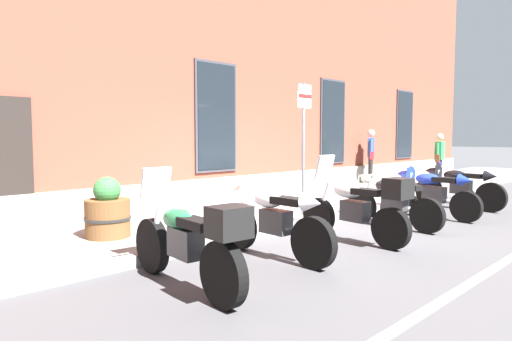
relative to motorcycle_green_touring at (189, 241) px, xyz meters
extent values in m
plane|color=#38383A|center=(3.89, 1.14, -0.54)|extent=(140.00, 140.00, 0.00)
cube|color=slate|center=(3.89, 2.65, -0.46)|extent=(33.44, 3.02, 0.16)
cube|color=silver|center=(3.89, -2.06, -0.54)|extent=(33.44, 0.12, 0.01)
cube|color=gray|center=(3.89, 4.12, -0.19)|extent=(27.44, 0.10, 0.70)
cube|color=#2D2D33|center=(3.89, 4.14, 1.56)|extent=(1.22, 0.06, 2.52)
cube|color=black|center=(3.89, 4.11, 1.56)|extent=(1.10, 0.03, 2.40)
cube|color=#2D2D33|center=(8.46, 4.14, 1.56)|extent=(1.22, 0.06, 2.52)
cube|color=black|center=(8.46, 4.11, 1.56)|extent=(1.10, 0.03, 2.40)
cube|color=#2D2D33|center=(13.03, 4.14, 1.56)|extent=(1.22, 0.06, 2.52)
cube|color=black|center=(13.03, 4.11, 1.56)|extent=(1.10, 0.03, 2.40)
cylinder|color=black|center=(0.09, 0.86, -0.21)|extent=(0.19, 0.67, 0.66)
cylinder|color=black|center=(-0.07, -0.63, -0.21)|extent=(0.19, 0.67, 0.66)
cylinder|color=silver|center=(0.08, 0.76, 0.02)|extent=(0.10, 0.30, 0.60)
cube|color=#28282B|center=(0.00, 0.06, -0.03)|extent=(0.26, 0.46, 0.32)
ellipsoid|color=#195633|center=(0.02, 0.21, 0.21)|extent=(0.31, 0.54, 0.24)
cube|color=black|center=(-0.02, -0.17, 0.22)|extent=(0.27, 0.50, 0.10)
cylinder|color=silver|center=(0.07, 0.68, 0.38)|extent=(0.62, 0.10, 0.04)
cylinder|color=silver|center=(0.09, -0.25, -0.16)|extent=(0.14, 0.46, 0.09)
cube|color=#B2BCC6|center=(0.08, 0.74, 0.56)|extent=(0.37, 0.18, 0.40)
cube|color=black|center=(-0.08, -0.73, 0.32)|extent=(0.39, 0.36, 0.30)
cylinder|color=black|center=(1.62, 0.95, -0.21)|extent=(0.14, 0.67, 0.66)
cylinder|color=black|center=(1.57, -0.46, -0.21)|extent=(0.14, 0.67, 0.66)
cylinder|color=silver|center=(1.61, 0.85, 0.05)|extent=(0.08, 0.32, 0.65)
cube|color=#28282B|center=(1.59, 0.20, -0.03)|extent=(0.23, 0.45, 0.32)
ellipsoid|color=silver|center=(1.60, 0.35, 0.26)|extent=(0.28, 0.53, 0.24)
cube|color=black|center=(1.59, -0.03, 0.27)|extent=(0.23, 0.49, 0.10)
cylinder|color=silver|center=(1.61, 0.77, 0.43)|extent=(0.62, 0.05, 0.04)
cylinder|color=silver|center=(1.70, -0.11, -0.16)|extent=(0.10, 0.45, 0.09)
cone|color=silver|center=(1.61, 0.90, 0.33)|extent=(0.37, 0.35, 0.36)
cone|color=silver|center=(1.57, -0.44, 0.29)|extent=(0.25, 0.27, 0.24)
cylinder|color=black|center=(3.26, 0.73, -0.23)|extent=(0.17, 0.63, 0.62)
cylinder|color=black|center=(3.15, -0.66, -0.23)|extent=(0.17, 0.63, 0.62)
cylinder|color=silver|center=(3.26, 0.63, 0.04)|extent=(0.10, 0.33, 0.67)
cube|color=#28282B|center=(3.20, -0.01, -0.05)|extent=(0.26, 0.46, 0.32)
ellipsoid|color=#B7BABF|center=(3.22, 0.13, 0.26)|extent=(0.30, 0.54, 0.24)
cube|color=black|center=(3.18, -0.24, 0.27)|extent=(0.26, 0.50, 0.10)
cylinder|color=silver|center=(3.25, 0.55, 0.43)|extent=(0.62, 0.09, 0.04)
cylinder|color=silver|center=(3.30, -0.32, -0.18)|extent=(0.13, 0.46, 0.09)
cube|color=#B2BCC6|center=(3.25, 0.61, 0.61)|extent=(0.37, 0.17, 0.40)
cube|color=black|center=(3.14, -0.76, 0.37)|extent=(0.39, 0.35, 0.30)
cylinder|color=black|center=(4.71, 0.80, -0.23)|extent=(0.17, 0.62, 0.61)
cylinder|color=black|center=(4.60, -0.55, -0.23)|extent=(0.17, 0.62, 0.61)
cylinder|color=silver|center=(4.70, 0.70, 0.02)|extent=(0.09, 0.31, 0.63)
cube|color=#28282B|center=(4.65, 0.07, -0.05)|extent=(0.25, 0.46, 0.32)
ellipsoid|color=black|center=(4.66, 0.22, 0.21)|extent=(0.30, 0.54, 0.24)
cube|color=black|center=(4.63, -0.16, 0.22)|extent=(0.26, 0.50, 0.10)
cylinder|color=silver|center=(4.70, 0.62, 0.38)|extent=(0.62, 0.09, 0.04)
cylinder|color=silver|center=(4.75, -0.24, -0.18)|extent=(0.13, 0.46, 0.09)
sphere|color=silver|center=(4.70, 0.70, 0.31)|extent=(0.18, 0.18, 0.18)
cylinder|color=black|center=(6.20, 0.74, -0.23)|extent=(0.17, 0.62, 0.61)
cylinder|color=black|center=(6.08, -0.66, -0.23)|extent=(0.17, 0.62, 0.61)
cylinder|color=silver|center=(6.19, 0.64, 0.03)|extent=(0.10, 0.32, 0.66)
cube|color=#28282B|center=(6.13, -0.01, -0.05)|extent=(0.26, 0.46, 0.32)
ellipsoid|color=#192D9E|center=(6.15, 0.14, 0.25)|extent=(0.31, 0.54, 0.24)
cube|color=black|center=(6.11, -0.24, 0.26)|extent=(0.26, 0.50, 0.10)
cylinder|color=silver|center=(6.18, 0.56, 0.42)|extent=(0.62, 0.09, 0.04)
cylinder|color=silver|center=(6.23, -0.32, -0.18)|extent=(0.13, 0.46, 0.09)
cone|color=#192D9E|center=(6.20, 0.69, 0.32)|extent=(0.39, 0.37, 0.36)
cone|color=#192D9E|center=(6.08, -0.64, 0.28)|extent=(0.26, 0.28, 0.24)
cylinder|color=black|center=(7.80, 0.82, -0.21)|extent=(0.17, 0.66, 0.66)
cylinder|color=black|center=(7.70, -0.60, -0.21)|extent=(0.17, 0.66, 0.66)
cylinder|color=silver|center=(7.79, 0.72, 0.03)|extent=(0.09, 0.31, 0.61)
cube|color=#28282B|center=(7.74, 0.06, -0.03)|extent=(0.25, 0.45, 0.32)
ellipsoid|color=black|center=(7.75, 0.21, 0.22)|extent=(0.30, 0.54, 0.24)
cube|color=black|center=(7.73, -0.17, 0.23)|extent=(0.25, 0.49, 0.10)
cylinder|color=silver|center=(7.79, 0.65, 0.39)|extent=(0.62, 0.08, 0.04)
cylinder|color=silver|center=(7.84, -0.25, -0.16)|extent=(0.12, 0.46, 0.09)
cone|color=black|center=(7.79, 0.77, 0.29)|extent=(0.38, 0.36, 0.36)
cone|color=black|center=(7.70, -0.58, 0.25)|extent=(0.26, 0.28, 0.24)
cylinder|color=black|center=(10.08, 3.78, 0.04)|extent=(0.14, 0.14, 0.86)
cylinder|color=black|center=(9.93, 3.69, 0.04)|extent=(0.14, 0.14, 0.86)
cube|color=#2D478C|center=(10.01, 3.74, 0.77)|extent=(0.44, 0.38, 0.61)
sphere|color=tan|center=(10.01, 3.74, 1.22)|extent=(0.23, 0.23, 0.23)
cylinder|color=#2D478C|center=(10.22, 3.87, 0.74)|extent=(0.09, 0.09, 0.58)
cylinder|color=#2D478C|center=(9.80, 3.60, 0.74)|extent=(0.09, 0.09, 0.58)
cube|color=maroon|center=(9.75, 3.55, 0.52)|extent=(0.13, 0.14, 0.24)
cylinder|color=#1E1E4C|center=(11.01, 1.92, 0.01)|extent=(0.14, 0.14, 0.79)
cylinder|color=#1E1E4C|center=(10.83, 1.89, 0.01)|extent=(0.14, 0.14, 0.79)
cube|color=#26723F|center=(10.92, 1.90, 0.69)|extent=(0.42, 0.25, 0.56)
sphere|color=tan|center=(10.92, 1.90, 1.10)|extent=(0.21, 0.21, 0.21)
cylinder|color=#26723F|center=(11.17, 1.94, 0.66)|extent=(0.09, 0.09, 0.53)
cylinder|color=#26723F|center=(10.67, 1.87, 0.66)|extent=(0.09, 0.09, 0.53)
cube|color=#592D19|center=(10.61, 1.84, 0.46)|extent=(0.10, 0.13, 0.24)
cylinder|color=#4C4C51|center=(3.93, 1.61, 0.87)|extent=(0.06, 0.06, 2.51)
cube|color=white|center=(3.93, 1.59, 1.88)|extent=(0.36, 0.03, 0.44)
cube|color=red|center=(3.93, 1.58, 1.88)|extent=(0.36, 0.01, 0.08)
cylinder|color=brown|center=(0.31, 2.42, -0.10)|extent=(0.66, 0.66, 0.57)
cylinder|color=black|center=(0.31, 2.42, -0.10)|extent=(0.69, 0.69, 0.04)
sphere|color=#28602D|center=(0.31, 2.42, 0.32)|extent=(0.40, 0.40, 0.40)
camera|label=1|loc=(-2.87, -3.85, 1.11)|focal=31.77mm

